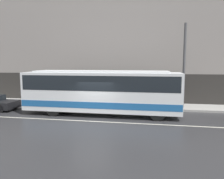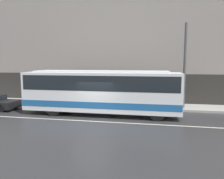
# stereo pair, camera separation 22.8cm
# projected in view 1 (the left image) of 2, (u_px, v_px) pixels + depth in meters

# --- Properties ---
(ground_plane) EXTENTS (60.00, 60.00, 0.00)m
(ground_plane) POSITION_uv_depth(u_px,v_px,m) (92.00, 121.00, 14.20)
(ground_plane) COLOR #2D2D30
(sidewalk) EXTENTS (60.00, 2.71, 0.17)m
(sidewalk) POSITION_uv_depth(u_px,v_px,m) (108.00, 105.00, 19.42)
(sidewalk) COLOR #A09E99
(sidewalk) RESTS_ON ground_plane
(building_facade) EXTENTS (60.00, 0.35, 11.71)m
(building_facade) POSITION_uv_depth(u_px,v_px,m) (111.00, 43.00, 20.22)
(building_facade) COLOR gray
(building_facade) RESTS_ON ground_plane
(lane_stripe) EXTENTS (54.00, 0.14, 0.01)m
(lane_stripe) POSITION_uv_depth(u_px,v_px,m) (92.00, 121.00, 14.20)
(lane_stripe) COLOR beige
(lane_stripe) RESTS_ON ground_plane
(transit_bus) EXTENTS (11.32, 2.59, 3.23)m
(transit_bus) POSITION_uv_depth(u_px,v_px,m) (101.00, 90.00, 15.99)
(transit_bus) COLOR white
(transit_bus) RESTS_ON ground_plane
(utility_pole_near) EXTENTS (0.21, 0.21, 6.72)m
(utility_pole_near) POSITION_uv_depth(u_px,v_px,m) (184.00, 66.00, 17.42)
(utility_pole_near) COLOR #4C4C4F
(utility_pole_near) RESTS_ON sidewalk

